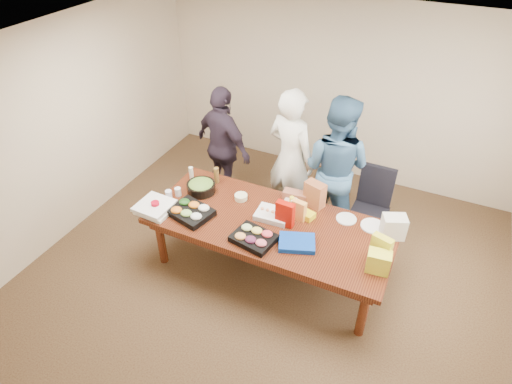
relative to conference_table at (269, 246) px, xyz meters
The scene contains 36 objects.
floor 0.39m from the conference_table, ahead, with size 5.50×5.00×0.02m, color #47301E.
ceiling 2.33m from the conference_table, ahead, with size 5.50×5.00×0.02m, color white.
wall_back 2.68m from the conference_table, 90.00° to the left, with size 5.50×0.04×2.70m, color beige.
wall_front 2.68m from the conference_table, 90.00° to the right, with size 5.50×0.04×2.70m, color beige.
wall_left 2.92m from the conference_table, behind, with size 0.04×5.00×2.70m, color beige.
conference_table is the anchor object (origin of this frame).
office_chair 1.37m from the conference_table, 45.84° to the left, with size 0.52×0.52×1.03m, color black.
person_center 1.20m from the conference_table, 98.92° to the left, with size 0.71×0.47×1.94m, color white.
person_right 1.30m from the conference_table, 69.24° to the left, with size 0.94×0.73×1.94m, color #375C81.
person_left 1.67m from the conference_table, 137.92° to the left, with size 1.03×0.43×1.75m, color #2A202D.
veggie_tray 1.02m from the conference_table, 163.05° to the right, with size 0.48×0.38×0.07m, color black.
fruit_tray 0.54m from the conference_table, 95.96° to the right, with size 0.44×0.35×0.07m, color black.
sheet_cake 0.42m from the conference_table, 95.97° to the left, with size 0.38×0.29×0.07m, color white.
salad_bowl 1.12m from the conference_table, behind, with size 0.36×0.36×0.12m, color black.
chip_bag_blue 0.61m from the conference_table, 27.99° to the right, with size 0.38×0.29×0.06m, color #0A37A2.
chip_bag_red 0.55m from the conference_table, 12.63° to the left, with size 0.21×0.09×0.30m, color #AA0F04.
chip_bag_yellow 1.36m from the conference_table, ahead, with size 0.21×0.08×0.32m, color yellow.
chip_bag_orange 0.60m from the conference_table, 35.03° to the left, with size 0.16×0.07×0.25m, color #E69540.
mayo_jar 0.58m from the conference_table, 64.57° to the left, with size 0.09×0.09×0.14m, color white.
mustard_bottle 0.59m from the conference_table, 70.61° to the left, with size 0.06×0.06×0.16m, color yellow.
dressing_bottle 1.14m from the conference_table, 155.23° to the left, with size 0.07×0.07×0.22m, color brown.
ranch_bottle 1.41m from the conference_table, 163.98° to the left, with size 0.06×0.06×0.17m, color white.
banana_bunch 0.59m from the conference_table, 39.32° to the left, with size 0.22×0.13×0.07m, color yellow.
bread_loaf 0.68m from the conference_table, 78.34° to the left, with size 0.29×0.13×0.12m, color #93523D.
kraft_bag 0.82m from the conference_table, 56.16° to the left, with size 0.24×0.14×0.32m, color #985330.
red_cup 1.42m from the conference_table, 163.61° to the right, with size 0.10×0.10×0.13m, color #AD051C.
clear_cup_a 1.37m from the conference_table, behind, with size 0.08×0.08×0.11m, color white.
clear_cup_b 1.30m from the conference_table, behind, with size 0.08×0.08×0.11m, color white.
pizza_box_lower 1.41m from the conference_table, 164.22° to the right, with size 0.39×0.39×0.05m, color white.
pizza_box_upper 1.44m from the conference_table, 163.86° to the right, with size 0.39×0.39×0.05m, color white.
plate_a 1.22m from the conference_table, 21.52° to the left, with size 0.27×0.27×0.02m, color white.
plate_b 0.96m from the conference_table, 28.47° to the left, with size 0.23×0.23×0.01m, color silver.
dip_bowl_a 0.58m from the conference_table, 78.60° to the left, with size 0.14×0.14×0.06m, color beige.
dip_bowl_b 0.69m from the conference_table, 153.55° to the left, with size 0.16×0.16×0.06m, color beige.
grocery_bag_white 1.44m from the conference_table, 15.37° to the left, with size 0.25×0.18×0.27m, color silver.
grocery_bag_yellow 1.38m from the conference_table, ahead, with size 0.23×0.16×0.23m, color yellow.
Camera 1 is at (1.45, -3.45, 3.96)m, focal length 30.23 mm.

